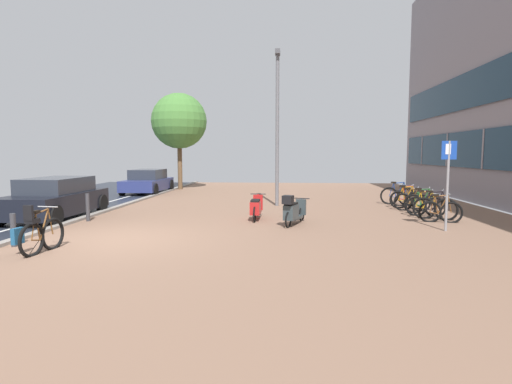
{
  "coord_description": "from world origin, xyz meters",
  "views": [
    {
      "loc": [
        4.1,
        -9.57,
        2.11
      ],
      "look_at": [
        3.39,
        0.66,
        1.14
      ],
      "focal_mm": 28.45,
      "sensor_mm": 36.0,
      "label": 1
    }
  ],
  "objects_px": {
    "parked_car_far": "(148,182)",
    "bollard_near": "(13,230)",
    "scooter_near": "(256,208)",
    "bicycle_rack_01": "(435,208)",
    "lamp_post": "(277,121)",
    "bicycle_rack_06": "(407,198)",
    "bicycle_foreground": "(39,235)",
    "bicycle_rack_00": "(440,212)",
    "bicycle_rack_04": "(412,202)",
    "scooter_mid": "(293,211)",
    "street_tree": "(179,121)",
    "parking_sign": "(448,176)",
    "bicycle_rack_02": "(426,206)",
    "bicycle_rack_03": "(423,204)",
    "bicycle_rack_05": "(407,200)",
    "bollard_far": "(88,207)",
    "bicycle_rack_07": "(398,196)",
    "parked_car_near": "(56,198)"
  },
  "relations": [
    {
      "from": "parked_car_far",
      "to": "bollard_near",
      "type": "height_order",
      "value": "parked_car_far"
    },
    {
      "from": "scooter_near",
      "to": "bicycle_rack_01",
      "type": "bearing_deg",
      "value": 4.97
    },
    {
      "from": "lamp_post",
      "to": "bicycle_rack_06",
      "type": "bearing_deg",
      "value": 1.89
    },
    {
      "from": "bicycle_foreground",
      "to": "bicycle_rack_00",
      "type": "bearing_deg",
      "value": 24.49
    },
    {
      "from": "bollard_near",
      "to": "bicycle_rack_04",
      "type": "bearing_deg",
      "value": 31.3
    },
    {
      "from": "bicycle_foreground",
      "to": "bicycle_rack_01",
      "type": "bearing_deg",
      "value": 27.29
    },
    {
      "from": "bicycle_rack_00",
      "to": "parked_car_far",
      "type": "bearing_deg",
      "value": 144.38
    },
    {
      "from": "bicycle_rack_04",
      "to": "scooter_mid",
      "type": "relative_size",
      "value": 0.72
    },
    {
      "from": "street_tree",
      "to": "bollard_near",
      "type": "distance_m",
      "value": 15.44
    },
    {
      "from": "bicycle_rack_01",
      "to": "parking_sign",
      "type": "distance_m",
      "value": 2.43
    },
    {
      "from": "bicycle_rack_01",
      "to": "bicycle_rack_02",
      "type": "xyz_separation_m",
      "value": [
        -0.08,
        0.64,
        -0.01
      ]
    },
    {
      "from": "bicycle_rack_00",
      "to": "bicycle_rack_03",
      "type": "relative_size",
      "value": 1.03
    },
    {
      "from": "bicycle_foreground",
      "to": "bicycle_rack_06",
      "type": "distance_m",
      "value": 13.2
    },
    {
      "from": "bicycle_rack_02",
      "to": "bicycle_foreground",
      "type": "bearing_deg",
      "value": -149.71
    },
    {
      "from": "bicycle_rack_02",
      "to": "bicycle_rack_06",
      "type": "height_order",
      "value": "bicycle_rack_02"
    },
    {
      "from": "bicycle_foreground",
      "to": "bicycle_rack_04",
      "type": "bearing_deg",
      "value": 35.64
    },
    {
      "from": "bicycle_rack_00",
      "to": "lamp_post",
      "type": "bearing_deg",
      "value": 144.22
    },
    {
      "from": "bicycle_rack_06",
      "to": "bollard_near",
      "type": "bearing_deg",
      "value": -144.53
    },
    {
      "from": "bicycle_rack_05",
      "to": "parking_sign",
      "type": "xyz_separation_m",
      "value": [
        -0.31,
        -4.64,
        1.19
      ]
    },
    {
      "from": "bicycle_rack_03",
      "to": "bicycle_rack_04",
      "type": "bearing_deg",
      "value": 106.57
    },
    {
      "from": "bicycle_rack_02",
      "to": "street_tree",
      "type": "distance_m",
      "value": 15.09
    },
    {
      "from": "bicycle_rack_05",
      "to": "scooter_near",
      "type": "height_order",
      "value": "bicycle_rack_05"
    },
    {
      "from": "bicycle_rack_03",
      "to": "lamp_post",
      "type": "bearing_deg",
      "value": 161.43
    },
    {
      "from": "bicycle_foreground",
      "to": "lamp_post",
      "type": "relative_size",
      "value": 0.22
    },
    {
      "from": "bollard_far",
      "to": "bicycle_rack_00",
      "type": "bearing_deg",
      "value": 2.8
    },
    {
      "from": "scooter_mid",
      "to": "street_tree",
      "type": "relative_size",
      "value": 0.31
    },
    {
      "from": "bicycle_rack_01",
      "to": "bollard_far",
      "type": "distance_m",
      "value": 11.1
    },
    {
      "from": "bollard_near",
      "to": "bicycle_rack_07",
      "type": "bearing_deg",
      "value": 38.07
    },
    {
      "from": "bicycle_rack_03",
      "to": "parked_car_far",
      "type": "distance_m",
      "value": 14.09
    },
    {
      "from": "scooter_mid",
      "to": "parked_car_far",
      "type": "bearing_deg",
      "value": 128.61
    },
    {
      "from": "bicycle_rack_04",
      "to": "scooter_mid",
      "type": "bearing_deg",
      "value": -142.74
    },
    {
      "from": "bollard_near",
      "to": "parked_car_far",
      "type": "bearing_deg",
      "value": 95.56
    },
    {
      "from": "bicycle_rack_01",
      "to": "bicycle_rack_05",
      "type": "height_order",
      "value": "bicycle_rack_01"
    },
    {
      "from": "parked_car_near",
      "to": "street_tree",
      "type": "xyz_separation_m",
      "value": [
        1.35,
        10.87,
        3.37
      ]
    },
    {
      "from": "scooter_near",
      "to": "lamp_post",
      "type": "bearing_deg",
      "value": 80.26
    },
    {
      "from": "parking_sign",
      "to": "parked_car_far",
      "type": "bearing_deg",
      "value": 139.27
    },
    {
      "from": "bicycle_rack_06",
      "to": "bicycle_rack_02",
      "type": "bearing_deg",
      "value": -93.13
    },
    {
      "from": "bicycle_rack_01",
      "to": "parking_sign",
      "type": "relative_size",
      "value": 0.52
    },
    {
      "from": "scooter_near",
      "to": "parked_car_near",
      "type": "bearing_deg",
      "value": -179.51
    },
    {
      "from": "bicycle_foreground",
      "to": "parked_car_near",
      "type": "height_order",
      "value": "parked_car_near"
    },
    {
      "from": "bicycle_rack_05",
      "to": "parked_car_far",
      "type": "bearing_deg",
      "value": 155.47
    },
    {
      "from": "parking_sign",
      "to": "bollard_near",
      "type": "height_order",
      "value": "parking_sign"
    },
    {
      "from": "scooter_mid",
      "to": "bollard_far",
      "type": "xyz_separation_m",
      "value": [
        -6.41,
        0.3,
        0.01
      ]
    },
    {
      "from": "bollard_near",
      "to": "parked_car_near",
      "type": "bearing_deg",
      "value": 108.44
    },
    {
      "from": "bicycle_rack_02",
      "to": "street_tree",
      "type": "relative_size",
      "value": 0.22
    },
    {
      "from": "bicycle_rack_03",
      "to": "scooter_near",
      "type": "xyz_separation_m",
      "value": [
        -5.83,
        -1.79,
        0.03
      ]
    },
    {
      "from": "bollard_far",
      "to": "bicycle_rack_04",
      "type": "bearing_deg",
      "value": 15.92
    },
    {
      "from": "bicycle_rack_04",
      "to": "parked_car_far",
      "type": "height_order",
      "value": "parked_car_far"
    },
    {
      "from": "scooter_near",
      "to": "scooter_mid",
      "type": "distance_m",
      "value": 1.52
    },
    {
      "from": "bicycle_rack_06",
      "to": "parking_sign",
      "type": "relative_size",
      "value": 0.5
    }
  ]
}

